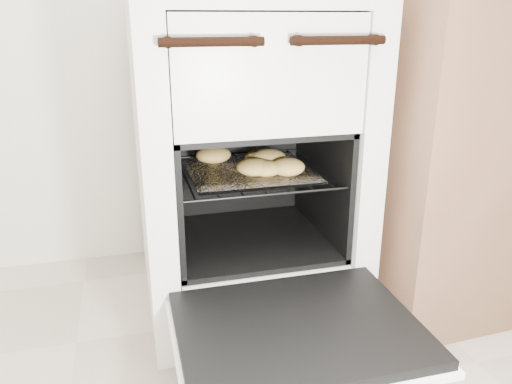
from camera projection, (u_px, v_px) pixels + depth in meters
stove at (243, 160)px, 1.45m from camera, size 0.59×0.66×0.91m
oven_door at (298, 331)px, 1.07m from camera, size 0.53×0.41×0.04m
oven_rack at (249, 172)px, 1.39m from camera, size 0.43×0.41×0.01m
foil_sheet at (251, 172)px, 1.37m from camera, size 0.34×0.30×0.01m
baked_rolls at (257, 161)px, 1.38m from camera, size 0.30×0.31×0.05m
counter at (495, 136)px, 1.58m from camera, size 1.00×0.69×0.96m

